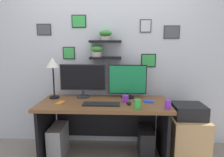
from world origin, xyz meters
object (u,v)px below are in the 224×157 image
at_px(monitor_right, 128,81).
at_px(cell_phone, 60,103).
at_px(water_cup, 138,104).
at_px(computer_tower_left, 58,141).
at_px(pen_cup, 168,104).
at_px(scissors_tray, 149,101).
at_px(computer_mouse, 129,103).
at_px(drawer_cabinet, 187,138).
at_px(computer_tower_right, 146,142).
at_px(printer, 189,111).
at_px(desk_lamp, 53,66).
at_px(monitor_left, 83,79).
at_px(desk, 104,116).
at_px(coffee_mug, 125,99).
at_px(keyboard, 101,104).

height_order(monitor_right, cell_phone, monitor_right).
distance_m(water_cup, computer_tower_left, 1.20).
bearing_deg(pen_cup, scissors_tray, 126.57).
bearing_deg(computer_mouse, drawer_cabinet, 9.21).
bearing_deg(computer_tower_right, scissors_tray, -58.92).
xyz_separation_m(printer, computer_tower_left, (-1.68, -0.03, -0.43)).
height_order(desk_lamp, pen_cup, desk_lamp).
height_order(computer_mouse, water_cup, water_cup).
height_order(scissors_tray, drawer_cabinet, scissors_tray).
xyz_separation_m(monitor_left, computer_tower_right, (0.85, -0.18, -0.81)).
bearing_deg(desk, pen_cup, -20.91).
bearing_deg(drawer_cabinet, coffee_mug, -178.37).
distance_m(keyboard, coffee_mug, 0.32).
distance_m(desk_lamp, water_cup, 1.22).
xyz_separation_m(water_cup, computer_tower_left, (-1.01, 0.26, -0.60)).
height_order(monitor_left, scissors_tray, monitor_left).
height_order(monitor_right, computer_tower_right, monitor_right).
bearing_deg(desk_lamp, scissors_tray, -6.39).
bearing_deg(pen_cup, printer, 37.89).
relative_size(desk_lamp, printer, 1.44).
bearing_deg(printer, monitor_right, 166.19).
distance_m(keyboard, scissors_tray, 0.60).
bearing_deg(monitor_right, computer_mouse, -88.39).
xyz_separation_m(scissors_tray, water_cup, (-0.16, -0.27, 0.04)).
height_order(computer_mouse, scissors_tray, computer_mouse).
bearing_deg(computer_mouse, cell_phone, 178.21).
relative_size(cell_phone, computer_tower_left, 0.34).
bearing_deg(water_cup, keyboard, 162.56).
relative_size(desk, monitor_left, 2.61).
height_order(desk, keyboard, keyboard).
xyz_separation_m(desk_lamp, drawer_cabinet, (1.75, -0.12, -0.91)).
distance_m(coffee_mug, computer_tower_right, 0.66).
bearing_deg(cell_phone, desk_lamp, 138.29).
bearing_deg(desk_lamp, keyboard, -22.53).
xyz_separation_m(drawer_cabinet, computer_tower_right, (-0.52, 0.01, -0.08)).
height_order(scissors_tray, computer_tower_left, scissors_tray).
relative_size(desk, cell_phone, 11.58).
bearing_deg(coffee_mug, computer_mouse, -67.85).
bearing_deg(coffee_mug, computer_tower_right, 7.26).
relative_size(desk, computer_mouse, 18.02).
xyz_separation_m(monitor_left, computer_tower_left, (-0.31, -0.22, -0.80)).
distance_m(desk, drawer_cabinet, 1.10).
height_order(pen_cup, scissors_tray, pen_cup).
bearing_deg(printer, computer_tower_right, 178.67).
relative_size(pen_cup, computer_tower_left, 0.24).
bearing_deg(keyboard, drawer_cabinet, 8.04).
height_order(desk, monitor_left, monitor_left).
bearing_deg(pen_cup, keyboard, 172.28).
bearing_deg(keyboard, monitor_left, 129.55).
bearing_deg(water_cup, computer_tower_right, 63.95).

